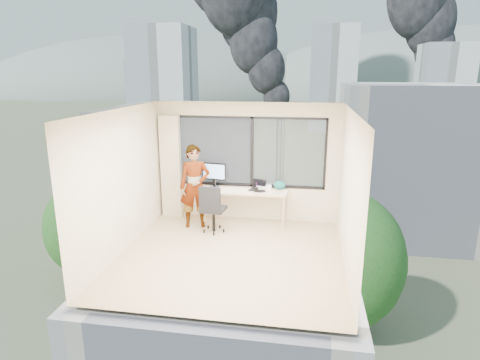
% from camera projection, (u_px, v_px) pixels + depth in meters
% --- Properties ---
extents(floor, '(4.00, 4.00, 0.01)m').
position_uv_depth(floor, '(231.00, 255.00, 7.36)').
color(floor, tan).
rests_on(floor, ground).
extents(ceiling, '(4.00, 4.00, 0.01)m').
position_uv_depth(ceiling, '(230.00, 111.00, 6.69)').
color(ceiling, white).
rests_on(ceiling, ground).
extents(wall_front, '(4.00, 0.01, 2.60)m').
position_uv_depth(wall_front, '(201.00, 229.00, 5.12)').
color(wall_front, beige).
rests_on(wall_front, ground).
extents(wall_left, '(0.01, 4.00, 2.60)m').
position_uv_depth(wall_left, '(122.00, 181.00, 7.34)').
color(wall_left, beige).
rests_on(wall_left, ground).
extents(wall_right, '(0.01, 4.00, 2.60)m').
position_uv_depth(wall_right, '(349.00, 192.00, 6.71)').
color(wall_right, beige).
rests_on(wall_right, ground).
extents(window_wall, '(3.30, 0.16, 1.55)m').
position_uv_depth(window_wall, '(250.00, 152.00, 8.87)').
color(window_wall, black).
rests_on(window_wall, ground).
extents(curtain, '(0.45, 0.14, 2.30)m').
position_uv_depth(curtain, '(171.00, 167.00, 9.13)').
color(curtain, beige).
rests_on(curtain, floor).
extents(desk, '(1.80, 0.60, 0.75)m').
position_uv_depth(desk, '(245.00, 207.00, 8.85)').
color(desk, tan).
rests_on(desk, floor).
extents(chair, '(0.58, 0.58, 1.04)m').
position_uv_depth(chair, '(214.00, 208.00, 8.33)').
color(chair, black).
rests_on(chair, floor).
extents(person, '(0.74, 0.58, 1.77)m').
position_uv_depth(person, '(195.00, 186.00, 8.54)').
color(person, '#2D2D33').
rests_on(person, floor).
extents(monitor, '(0.57, 0.20, 0.56)m').
position_uv_depth(monitor, '(214.00, 175.00, 8.92)').
color(monitor, black).
rests_on(monitor, desk).
extents(game_console, '(0.35, 0.30, 0.08)m').
position_uv_depth(game_console, '(264.00, 187.00, 8.85)').
color(game_console, white).
rests_on(game_console, desk).
extents(laptop, '(0.42, 0.43, 0.21)m').
position_uv_depth(laptop, '(257.00, 186.00, 8.70)').
color(laptop, black).
rests_on(laptop, desk).
extents(cellphone, '(0.13, 0.09, 0.01)m').
position_uv_depth(cellphone, '(263.00, 192.00, 8.62)').
color(cellphone, black).
rests_on(cellphone, desk).
extents(pen_cup, '(0.08, 0.08, 0.10)m').
position_uv_depth(pen_cup, '(257.00, 190.00, 8.61)').
color(pen_cup, black).
rests_on(pen_cup, desk).
extents(handbag, '(0.27, 0.17, 0.19)m').
position_uv_depth(handbag, '(279.00, 185.00, 8.78)').
color(handbag, '#0E554D').
rests_on(handbag, desk).
extents(exterior_ground, '(400.00, 400.00, 0.04)m').
position_uv_depth(exterior_ground, '(303.00, 129.00, 125.35)').
color(exterior_ground, '#515B3D').
rests_on(exterior_ground, ground).
extents(near_bldg_a, '(16.00, 12.00, 14.00)m').
position_uv_depth(near_bldg_a, '(197.00, 181.00, 39.18)').
color(near_bldg_a, beige).
rests_on(near_bldg_a, exterior_ground).
extents(near_bldg_b, '(14.00, 13.00, 16.00)m').
position_uv_depth(near_bldg_b, '(408.00, 161.00, 43.24)').
color(near_bldg_b, white).
rests_on(near_bldg_b, exterior_ground).
extents(far_tower_a, '(14.00, 14.00, 28.00)m').
position_uv_depth(far_tower_a, '(165.00, 84.00, 103.41)').
color(far_tower_a, silver).
rests_on(far_tower_a, exterior_ground).
extents(far_tower_b, '(13.00, 13.00, 30.00)m').
position_uv_depth(far_tower_b, '(332.00, 79.00, 120.21)').
color(far_tower_b, silver).
rests_on(far_tower_b, exterior_ground).
extents(far_tower_c, '(15.00, 15.00, 26.00)m').
position_uv_depth(far_tower_c, '(443.00, 85.00, 133.97)').
color(far_tower_c, silver).
rests_on(far_tower_c, exterior_ground).
extents(far_tower_d, '(16.00, 14.00, 22.00)m').
position_uv_depth(far_tower_d, '(152.00, 88.00, 160.54)').
color(far_tower_d, silver).
rests_on(far_tower_d, exterior_ground).
extents(hill_a, '(288.00, 216.00, 90.00)m').
position_uv_depth(hill_a, '(160.00, 93.00, 334.84)').
color(hill_a, slate).
rests_on(hill_a, exterior_ground).
extents(hill_b, '(300.00, 220.00, 96.00)m').
position_uv_depth(hill_b, '(443.00, 95.00, 300.24)').
color(hill_b, slate).
rests_on(hill_b, exterior_ground).
extents(tree_a, '(7.00, 7.00, 8.00)m').
position_uv_depth(tree_a, '(90.00, 237.00, 33.43)').
color(tree_a, '#234D19').
rests_on(tree_a, exterior_ground).
extents(tree_b, '(7.60, 7.60, 9.00)m').
position_uv_depth(tree_b, '(343.00, 274.00, 26.35)').
color(tree_b, '#234D19').
rests_on(tree_b, exterior_ground).
extents(smoke_plume_b, '(30.00, 18.00, 70.00)m').
position_uv_depth(smoke_plume_b, '(456.00, 6.00, 153.75)').
color(smoke_plume_b, black).
rests_on(smoke_plume_b, exterior_ground).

